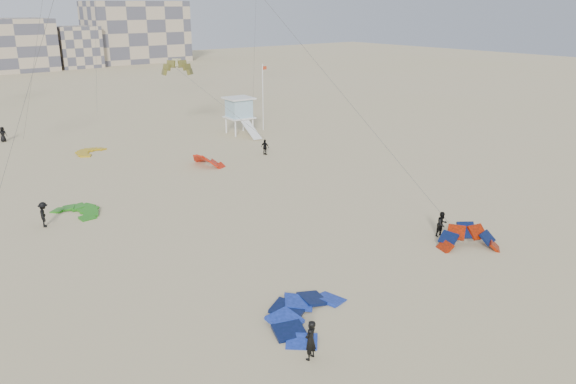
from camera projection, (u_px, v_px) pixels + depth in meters
ground at (310, 321)px, 27.97m from camera, size 320.00×320.00×0.00m
kite_ground_blue at (307, 318)px, 28.28m from camera, size 6.98×7.08×1.64m
kite_ground_orange at (468, 247)px, 36.53m from camera, size 5.34×5.36×3.78m
kite_ground_green at (77, 213)px, 42.53m from camera, size 5.04×4.90×1.11m
kite_ground_red_far at (208, 165)px, 55.26m from camera, size 4.19×4.06×3.48m
kite_ground_yellow at (90, 153)px, 59.87m from camera, size 5.01×5.04×0.65m
kitesurfer_main at (310, 340)px, 24.73m from camera, size 0.80×0.64×1.90m
kitesurfer_b at (442, 224)px, 38.05m from camera, size 0.92×0.76×1.74m
kitesurfer_c at (44, 215)px, 39.66m from camera, size 0.97×1.32×1.83m
kitesurfer_d at (265, 147)px, 58.88m from camera, size 0.71×1.04×1.64m
kitesurfer_e at (3, 134)px, 64.47m from camera, size 0.95×0.72×1.75m
kitesurfer_f at (234, 102)px, 86.35m from camera, size 0.57×1.52×1.61m
kite_fly_olive at (177, 69)px, 64.64m from camera, size 7.03×13.18×8.28m
lifeguard_tower_near at (239, 116)px, 68.07m from camera, size 3.39×6.20×4.44m
flagpole at (263, 96)px, 69.49m from camera, size 0.67×0.10×8.19m
condo_east at (136, 32)px, 153.10m from camera, size 26.00×14.00×16.00m
condo_fill_right at (76, 47)px, 140.49m from camera, size 10.00×10.00×10.00m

